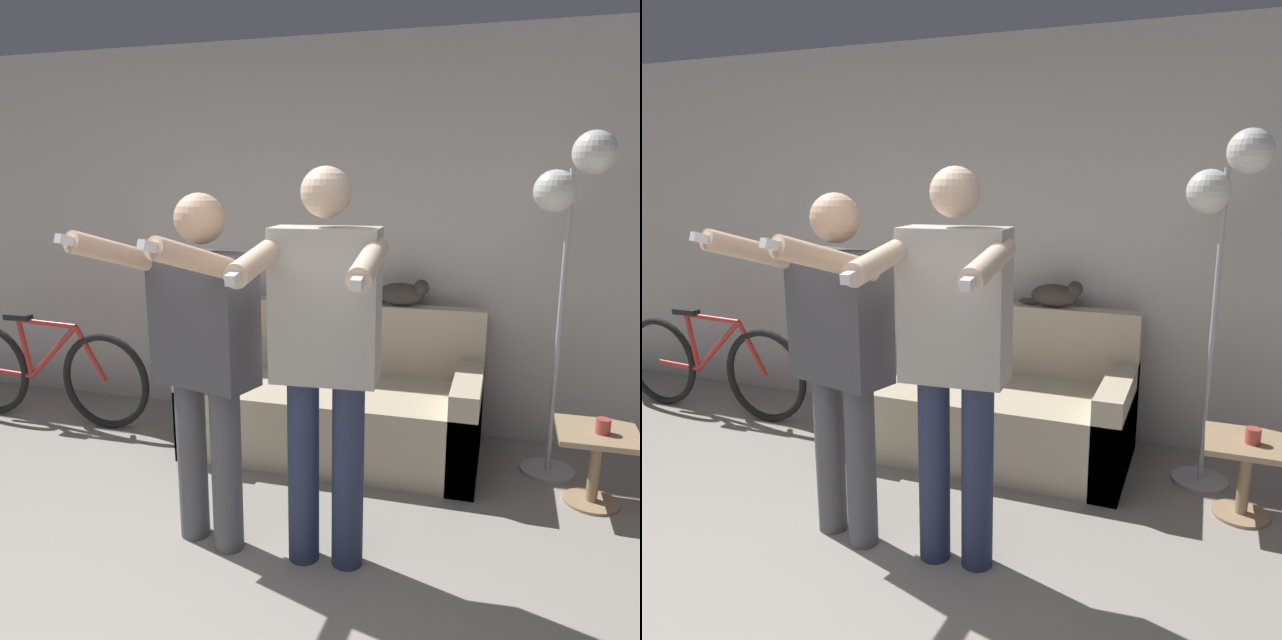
{
  "view_description": "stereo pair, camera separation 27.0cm",
  "coord_description": "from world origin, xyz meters",
  "views": [
    {
      "loc": [
        1.26,
        -1.37,
        1.69
      ],
      "look_at": [
        0.37,
        1.64,
        0.99
      ],
      "focal_mm": 35.0,
      "sensor_mm": 36.0,
      "label": 1
    },
    {
      "loc": [
        1.52,
        -1.28,
        1.69
      ],
      "look_at": [
        0.37,
        1.64,
        0.99
      ],
      "focal_mm": 35.0,
      "sensor_mm": 36.0,
      "label": 2
    }
  ],
  "objects": [
    {
      "name": "cat",
      "position": [
        0.65,
        2.56,
        0.98
      ],
      "size": [
        0.42,
        0.12,
        0.18
      ],
      "color": "#3D3833",
      "rests_on": "couch"
    },
    {
      "name": "person_left",
      "position": [
        -0.01,
        1.05,
        0.96
      ],
      "size": [
        0.65,
        0.75,
        1.64
      ],
      "rotation": [
        0.0,
        0.0,
        -0.26
      ],
      "color": "#56565B",
      "rests_on": "ground_plane"
    },
    {
      "name": "bicycle",
      "position": [
        -1.81,
        2.13,
        0.36
      ],
      "size": [
        1.66,
        0.07,
        0.77
      ],
      "color": "black",
      "rests_on": "ground_plane"
    },
    {
      "name": "floor_lamp",
      "position": [
        1.59,
        2.28,
        1.57
      ],
      "size": [
        0.41,
        0.31,
        1.95
      ],
      "color": "#B2B2B7",
      "rests_on": "ground_plane"
    },
    {
      "name": "couch",
      "position": [
        0.29,
        2.25,
        0.29
      ],
      "size": [
        1.79,
        0.85,
        0.9
      ],
      "color": "beige",
      "rests_on": "ground_plane"
    },
    {
      "name": "side_table",
      "position": [
        1.79,
        1.96,
        0.29
      ],
      "size": [
        0.41,
        0.41,
        0.41
      ],
      "color": "#A38460",
      "rests_on": "ground_plane"
    },
    {
      "name": "wall_back",
      "position": [
        0.0,
        2.76,
        1.3
      ],
      "size": [
        10.0,
        0.05,
        2.6
      ],
      "color": "beige",
      "rests_on": "ground_plane"
    },
    {
      "name": "person_right",
      "position": [
        0.56,
        1.04,
        1.01
      ],
      "size": [
        0.55,
        0.7,
        1.75
      ],
      "rotation": [
        0.0,
        0.0,
        0.08
      ],
      "color": "#2D3856",
      "rests_on": "ground_plane"
    },
    {
      "name": "cup",
      "position": [
        1.8,
        1.93,
        0.45
      ],
      "size": [
        0.07,
        0.07,
        0.08
      ],
      "color": "#B7473D",
      "rests_on": "side_table"
    }
  ]
}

